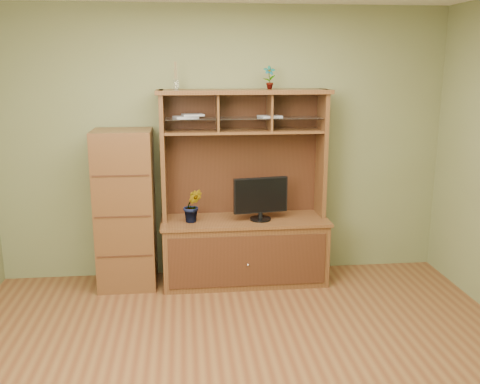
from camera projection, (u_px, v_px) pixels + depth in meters
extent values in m
cube|color=#5C311A|center=(247.00, 377.00, 3.75)|extent=(4.50, 4.00, 0.02)
cube|color=olive|center=(224.00, 144.00, 5.38)|extent=(4.50, 0.02, 2.70)
cube|color=olive|center=(334.00, 350.00, 1.49)|extent=(4.50, 0.02, 2.70)
cube|color=#482714|center=(245.00, 251.00, 5.35)|extent=(1.60, 0.55, 0.62)
cube|color=#371C0F|center=(248.00, 261.00, 5.07)|extent=(1.50, 0.01, 0.50)
sphere|color=silver|center=(248.00, 265.00, 5.07)|extent=(0.02, 0.02, 0.02)
cube|color=#482714|center=(245.00, 220.00, 5.27)|extent=(1.64, 0.59, 0.03)
cube|color=#482714|center=(163.00, 156.00, 5.14)|extent=(0.04, 0.35, 1.25)
cube|color=#482714|center=(322.00, 153.00, 5.30)|extent=(0.04, 0.35, 1.25)
cube|color=#371C0F|center=(242.00, 152.00, 5.38)|extent=(1.52, 0.02, 1.25)
cube|color=#482714|center=(244.00, 92.00, 5.08)|extent=(1.66, 0.40, 0.04)
cube|color=#482714|center=(244.00, 131.00, 5.17)|extent=(1.52, 0.32, 0.02)
cube|color=#482714|center=(217.00, 112.00, 5.10)|extent=(0.02, 0.31, 0.35)
cube|color=#482714|center=(270.00, 112.00, 5.15)|extent=(0.02, 0.31, 0.35)
cube|color=silver|center=(244.00, 118.00, 5.13)|extent=(1.50, 0.27, 0.01)
cylinder|color=black|center=(260.00, 219.00, 5.22)|extent=(0.20, 0.20, 0.02)
cylinder|color=black|center=(260.00, 215.00, 5.21)|extent=(0.04, 0.04, 0.07)
cube|color=black|center=(261.00, 195.00, 5.17)|extent=(0.53, 0.12, 0.34)
imported|color=#2F511B|center=(193.00, 206.00, 5.12)|extent=(0.18, 0.15, 0.33)
imported|color=#2D6423|center=(269.00, 77.00, 5.07)|extent=(0.12, 0.08, 0.22)
cylinder|color=silver|center=(176.00, 85.00, 5.00)|extent=(0.05, 0.05, 0.09)
cylinder|color=olive|center=(175.00, 71.00, 4.97)|extent=(0.03, 0.03, 0.17)
cube|color=#A9A9AE|center=(186.00, 117.00, 5.08)|extent=(0.25, 0.22, 0.02)
cube|color=#A9A9AE|center=(193.00, 115.00, 5.08)|extent=(0.22, 0.18, 0.02)
cube|color=#A9A9AE|center=(270.00, 116.00, 5.16)|extent=(0.24, 0.21, 0.02)
cube|color=#482714|center=(125.00, 210.00, 5.15)|extent=(0.55, 0.49, 1.54)
cube|color=#371C0F|center=(125.00, 256.00, 4.99)|extent=(0.51, 0.01, 0.02)
cube|color=#371C0F|center=(123.00, 217.00, 4.90)|extent=(0.51, 0.01, 0.01)
cube|color=#371C0F|center=(121.00, 176.00, 4.82)|extent=(0.51, 0.01, 0.02)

